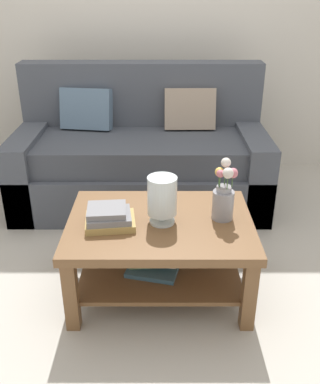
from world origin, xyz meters
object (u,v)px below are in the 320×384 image
at_px(glass_hurricane_vase, 162,197).
at_px(flower_pitcher, 224,196).
at_px(book_stack_main, 109,217).
at_px(couch, 141,157).
at_px(coffee_table, 159,241).

xyz_separation_m(glass_hurricane_vase, flower_pitcher, (0.33, 0.05, -0.02)).
relative_size(book_stack_main, flower_pitcher, 0.83).
bearing_deg(book_stack_main, couch, 84.43).
bearing_deg(book_stack_main, coffee_table, 9.80).
bearing_deg(coffee_table, book_stack_main, -170.20).
bearing_deg(coffee_table, couch, 97.05).
bearing_deg(book_stack_main, glass_hurricane_vase, 5.61).
height_order(glass_hurricane_vase, flower_pitcher, flower_pitcher).
bearing_deg(flower_pitcher, couch, 112.96).
height_order(couch, flower_pitcher, couch).
height_order(book_stack_main, flower_pitcher, flower_pitcher).
bearing_deg(book_stack_main, flower_pitcher, 6.78).
relative_size(coffee_table, glass_hurricane_vase, 3.82).
relative_size(coffee_table, flower_pitcher, 2.95).
relative_size(glass_hurricane_vase, flower_pitcher, 0.77).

